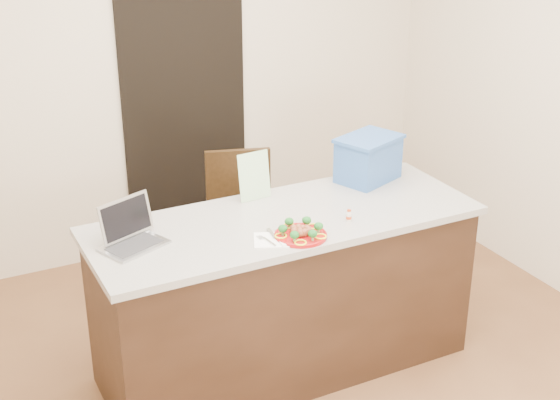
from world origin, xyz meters
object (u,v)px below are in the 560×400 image
island (285,293)px  yogurt_bottle (349,216)px  blue_box (368,158)px  laptop (130,232)px  napkin (271,240)px  chair (245,214)px  plate (301,235)px

island → yogurt_bottle: 0.59m
island → blue_box: size_ratio=4.76×
yogurt_bottle → laptop: bearing=166.4°
napkin → blue_box: (0.85, 0.46, 0.13)m
laptop → chair: size_ratio=0.37×
plate → blue_box: blue_box is taller
island → blue_box: 0.92m
laptop → blue_box: 1.48m
plate → chair: (0.21, 1.13, -0.39)m
laptop → yogurt_bottle: bearing=-35.6°
napkin → blue_box: 0.98m
island → yogurt_bottle: yogurt_bottle is taller
plate → yogurt_bottle: size_ratio=4.24×
blue_box → chair: (-0.49, 0.65, -0.52)m
island → chair: size_ratio=2.18×
napkin → island: bearing=49.4°
yogurt_bottle → blue_box: (0.39, 0.43, 0.11)m
napkin → laptop: laptop is taller
island → chair: (0.17, 0.89, 0.07)m
napkin → blue_box: size_ratio=0.39×
napkin → yogurt_bottle: size_ratio=2.73×
island → blue_box: (0.67, 0.25, 0.59)m
island → laptop: size_ratio=5.84×
plate → blue_box: (0.70, 0.49, 0.12)m
yogurt_bottle → blue_box: 0.60m
yogurt_bottle → laptop: size_ratio=0.17×
island → yogurt_bottle: bearing=-34.8°
napkin → chair: (0.36, 1.11, -0.39)m
laptop → chair: (0.98, 0.82, -0.44)m
plate → napkin: size_ratio=1.55×
blue_box → laptop: bearing=165.7°
island → napkin: napkin is taller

